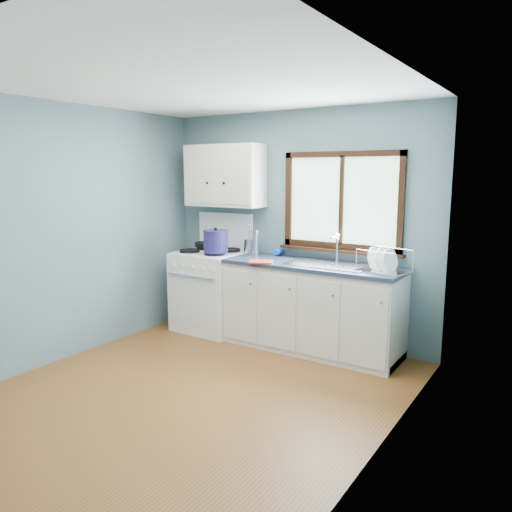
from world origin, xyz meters
The scene contains 18 objects.
floor centered at (0.00, 0.00, -0.01)m, with size 3.20×3.60×0.02m, color brown.
ceiling centered at (0.00, 0.00, 2.51)m, with size 3.20×3.60×0.02m, color white.
wall_back centered at (0.00, 1.81, 1.25)m, with size 3.20×0.02×2.50m, color slate.
wall_left centered at (-1.61, 0.00, 1.25)m, with size 0.02×3.60×2.50m, color slate.
wall_right centered at (1.61, 0.00, 1.25)m, with size 0.02×3.60×2.50m, color slate.
gas_range centered at (-0.95, 1.47, 0.49)m, with size 0.76×0.69×1.36m.
base_cabinets centered at (0.36, 1.49, 0.41)m, with size 1.85×0.60×0.88m.
countertop centered at (0.36, 1.49, 0.90)m, with size 1.89×0.64×0.04m, color #1C2537.
sink centered at (0.54, 1.49, 0.86)m, with size 0.84×0.46×0.44m.
window centered at (0.54, 1.77, 1.48)m, with size 1.36×0.10×1.03m.
upper_cabinets centered at (-0.85, 1.63, 1.80)m, with size 0.95×0.35×0.70m.
skillet centered at (-1.12, 1.60, 0.99)m, with size 0.41×0.34×0.05m.
stockpot centered at (-0.76, 1.33, 1.08)m, with size 0.29×0.29×0.28m.
utensil_crock centered at (-0.53, 1.66, 1.01)m, with size 0.17×0.17×0.42m.
thermos centered at (-0.39, 1.57, 1.06)m, with size 0.07×0.07×0.29m, color silver.
soap_bottle centered at (-0.19, 1.66, 1.04)m, with size 0.09×0.09×0.23m, color #1B4FB5.
dish_towel centered at (-0.10, 1.23, 0.93)m, with size 0.24×0.17×0.02m, color red.
dish_rack centered at (1.11, 1.46, 0.98)m, with size 0.50×0.43×0.23m.
Camera 1 is at (2.59, -3.03, 1.83)m, focal length 35.00 mm.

